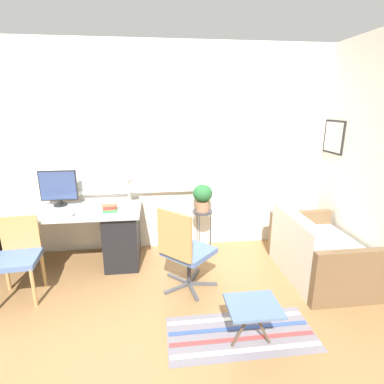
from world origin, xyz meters
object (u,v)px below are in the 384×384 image
Objects in this scene: couch_loveseat at (318,254)px; plant_stand at (202,215)px; desk_lamp at (128,184)px; desk_chair_wooden at (18,255)px; mouse at (73,214)px; book_stack at (110,205)px; office_chair_swivel at (184,249)px; monitor at (58,188)px; potted_plant at (203,196)px; folding_stool at (253,308)px; keyboard at (50,215)px.

couch_loveseat is 2.08× the size of plant_stand.
desk_chair_wooden is at bearing -149.31° from desk_lamp.
desk_chair_wooden is (-0.48, -0.39, -0.28)m from mouse.
mouse reaches higher than couch_loveseat.
office_chair_swivel is (0.83, -0.59, -0.32)m from book_stack.
desk_chair_wooden is (-0.23, -0.77, -0.50)m from monitor.
plant_stand is 1.61× the size of potted_plant.
couch_loveseat is 1.45m from folding_stool.
book_stack is at bearing -167.10° from plant_stand.
desk_lamp is at bearing 123.75° from folding_stool.
desk_lamp is 0.66× the size of plant_stand.
monitor is 2.16× the size of book_stack.
office_chair_swivel is 0.77× the size of couch_loveseat.
keyboard is 3.12m from couch_loveseat.
plant_stand is (1.80, -0.02, -0.44)m from monitor.
potted_plant is at bearing 57.92° from couch_loveseat.
book_stack is 0.17× the size of couch_loveseat.
potted_plant is at bearing 10.89° from keyboard.
mouse is 0.16× the size of folding_stool.
desk_lamp is 2.40m from couch_loveseat.
desk_lamp is 1.06m from plant_stand.
office_chair_swivel is at bearing -8.28° from desk_chair_wooden.
mouse is 0.68m from desk_chair_wooden.
monitor is 1.24× the size of potted_plant.
keyboard is at bearing 176.51° from mouse.
office_chair_swivel is (1.47, -0.88, -0.49)m from monitor.
keyboard is 0.47× the size of desk_chair_wooden.
monitor is at bearing 138.05° from folding_stool.
couch_loveseat is at bearing 41.04° from folding_stool.
monitor is 1.85m from plant_stand.
office_chair_swivel is (1.22, -0.49, -0.27)m from mouse.
folding_stool is at bearing -48.33° from book_stack.
keyboard is at bearing 25.60° from office_chair_swivel.
desk_chair_wooden is at bearing -141.07° from mouse.
mouse is at bearing -166.77° from potted_plant.
mouse is 0.19× the size of potted_plant.
book_stack is 2.01m from folding_stool.
potted_plant reaches higher than keyboard.
plant_stand reaches higher than folding_stool.
mouse is 0.08× the size of desk_chair_wooden.
monitor reaches higher than book_stack.
office_chair_swivel reaches higher than mouse.
desk_chair_wooden is 1.42× the size of plant_stand.
plant_stand is (2.03, 0.75, 0.06)m from desk_chair_wooden.
monitor is 0.48× the size of office_chair_swivel.
potted_plant is at bearing 12.90° from book_stack.
plant_stand is at bearing 6.36° from desk_lamp.
book_stack is at bearing 77.94° from couch_loveseat.
office_chair_swivel is 2.20× the size of folding_stool.
office_chair_swivel is at bearing -18.97° from keyboard.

